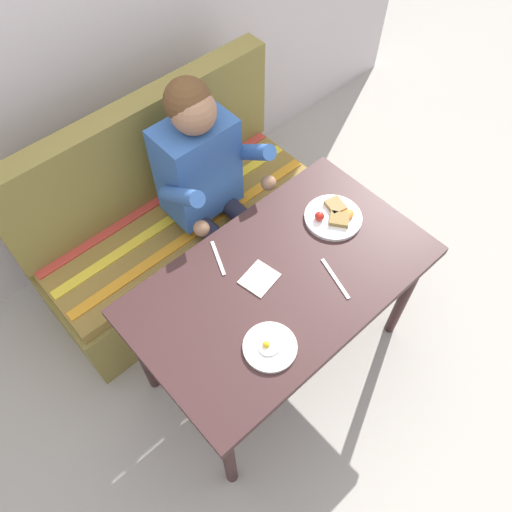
% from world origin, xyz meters
% --- Properties ---
extents(ground_plane, '(8.00, 8.00, 0.00)m').
position_xyz_m(ground_plane, '(0.00, 0.00, 0.00)').
color(ground_plane, '#A6A096').
extents(back_wall, '(4.40, 0.10, 2.60)m').
position_xyz_m(back_wall, '(0.00, 1.27, 1.30)').
color(back_wall, silver).
rests_on(back_wall, ground).
extents(table, '(1.20, 0.70, 0.73)m').
position_xyz_m(table, '(0.00, 0.00, 0.65)').
color(table, '#351E1E').
rests_on(table, ground).
extents(couch, '(1.44, 0.56, 1.00)m').
position_xyz_m(couch, '(0.00, 0.76, 0.33)').
color(couch, olive).
rests_on(couch, ground).
extents(person, '(0.45, 0.61, 1.21)m').
position_xyz_m(person, '(0.11, 0.59, 0.74)').
color(person, '#345EA7').
rests_on(person, ground).
extents(plate_breakfast, '(0.24, 0.24, 0.05)m').
position_xyz_m(plate_breakfast, '(0.37, 0.07, 0.74)').
color(plate_breakfast, white).
rests_on(plate_breakfast, table).
extents(plate_eggs, '(0.19, 0.19, 0.04)m').
position_xyz_m(plate_eggs, '(-0.23, -0.18, 0.74)').
color(plate_eggs, white).
rests_on(plate_eggs, table).
extents(napkin, '(0.15, 0.14, 0.01)m').
position_xyz_m(napkin, '(-0.07, 0.06, 0.73)').
color(napkin, silver).
rests_on(napkin, table).
extents(fork, '(0.08, 0.16, 0.00)m').
position_xyz_m(fork, '(-0.12, 0.24, 0.73)').
color(fork, silver).
rests_on(fork, table).
extents(knife, '(0.07, 0.20, 0.00)m').
position_xyz_m(knife, '(0.15, -0.14, 0.73)').
color(knife, silver).
rests_on(knife, table).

